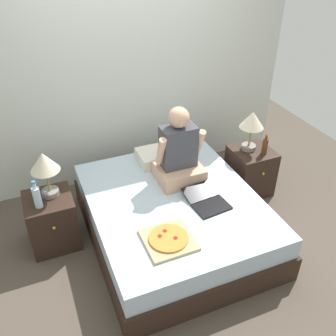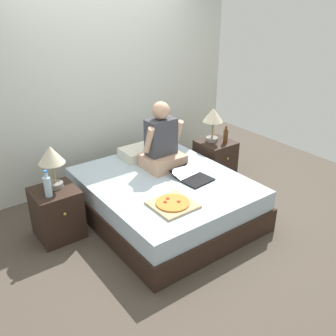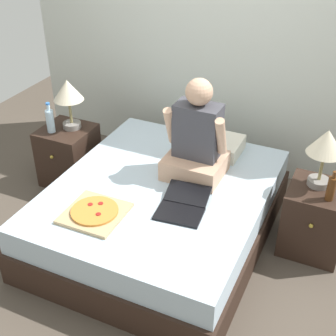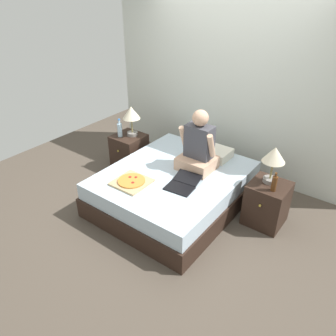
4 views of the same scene
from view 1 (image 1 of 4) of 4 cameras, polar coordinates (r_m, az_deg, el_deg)
name	(u,v)px [view 1 (image 1 of 4)]	position (r m, az deg, el deg)	size (l,w,h in m)	color
ground_plane	(173,234)	(3.87, 0.80, -10.08)	(5.86, 5.86, 0.00)	#4C4238
wall_back	(127,74)	(4.26, -6.20, 14.04)	(3.86, 0.12, 2.50)	silver
bed	(173,217)	(3.71, 0.83, -7.50)	(1.58, 1.89, 0.47)	black
nightstand_left	(52,221)	(3.78, -17.22, -7.67)	(0.44, 0.47, 0.54)	black
lamp_on_left_nightstand	(44,165)	(3.47, -18.31, 0.42)	(0.26, 0.26, 0.45)	gray
water_bottle	(37,197)	(3.48, -19.35, -4.14)	(0.07, 0.07, 0.28)	silver
nightstand_right	(250,171)	(4.38, 12.40, -0.40)	(0.44, 0.47, 0.54)	black
lamp_on_right_nightstand	(252,123)	(4.11, 12.67, 6.77)	(0.26, 0.26, 0.45)	gray
beer_bottle	(265,146)	(4.16, 14.55, 3.26)	(0.06, 0.06, 0.23)	#512D14
pillow	(162,155)	(4.07, -0.91, 1.98)	(0.52, 0.34, 0.12)	silver
person_seated	(179,154)	(3.65, 1.66, 2.08)	(0.47, 0.40, 0.78)	tan
laptop	(208,202)	(3.50, 6.06, -5.12)	(0.36, 0.45, 0.07)	black
pizza_box	(168,239)	(3.12, 0.07, -10.80)	(0.40, 0.40, 0.05)	tan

